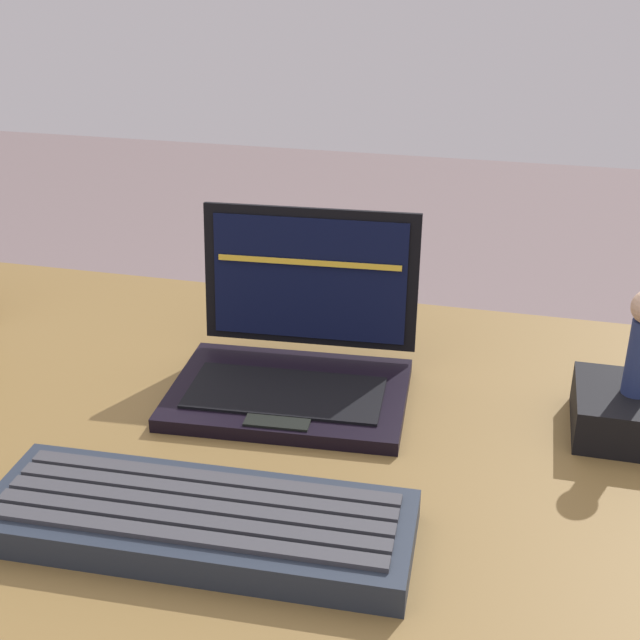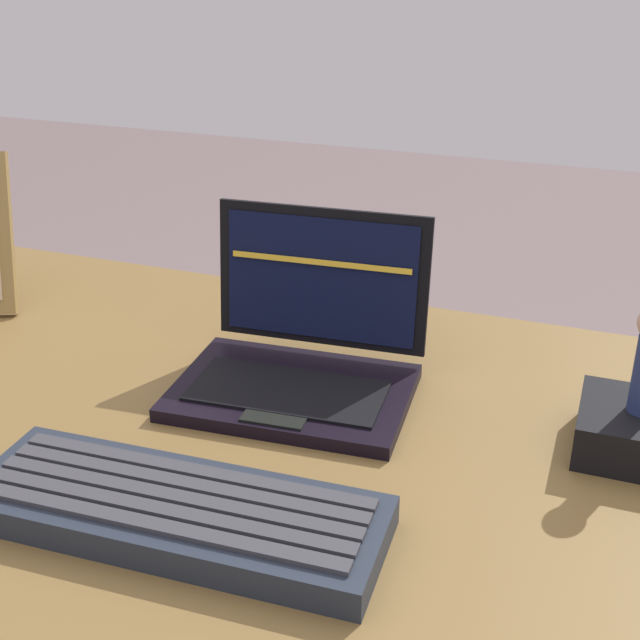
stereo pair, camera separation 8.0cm
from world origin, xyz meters
name	(u,v)px [view 2 (the right image)]	position (x,y,z in m)	size (l,w,h in m)	color
desk	(265,533)	(0.00, 0.00, 0.61)	(1.64, 0.71, 0.72)	brown
laptop_front	(302,357)	(0.00, 0.10, 0.76)	(0.25, 0.20, 0.18)	black
external_keyboard	(176,511)	(-0.01, -0.14, 0.74)	(0.35, 0.13, 0.03)	#212935
figurine_stand	(636,431)	(0.33, 0.10, 0.74)	(0.11, 0.11, 0.04)	black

